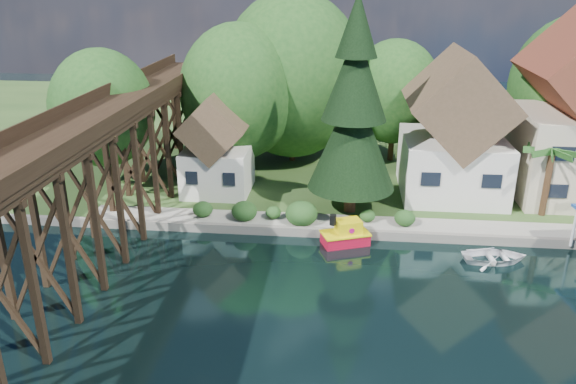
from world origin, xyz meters
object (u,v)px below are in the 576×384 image
(palm_tree, at_px, (552,153))
(boat_white_a, at_px, (495,255))
(shed, at_px, (217,150))
(conifer, at_px, (354,112))
(house_left, at_px, (455,135))
(tugboat, at_px, (346,235))
(trestle_bridge, at_px, (102,168))

(palm_tree, distance_m, boat_white_a, 9.29)
(shed, xyz_separation_m, conifer, (10.29, -2.98, 3.93))
(house_left, relative_size, palm_tree, 2.11)
(boat_white_a, bearing_deg, tugboat, 73.94)
(trestle_bridge, relative_size, shed, 5.63)
(house_left, bearing_deg, shed, -175.23)
(house_left, bearing_deg, trestle_bridge, -154.79)
(trestle_bridge, height_order, tugboat, trestle_bridge)
(house_left, distance_m, tugboat, 12.72)
(palm_tree, xyz_separation_m, tugboat, (-13.83, -5.05, -4.40))
(shed, bearing_deg, palm_tree, -5.55)
(house_left, relative_size, conifer, 0.73)
(conifer, height_order, boat_white_a, conifer)
(boat_white_a, bearing_deg, house_left, -0.29)
(house_left, bearing_deg, boat_white_a, -83.43)
(conifer, distance_m, boat_white_a, 12.95)
(shed, xyz_separation_m, tugboat, (10.05, -7.37, -3.17))
(conifer, height_order, tugboat, conifer)
(conifer, distance_m, palm_tree, 13.87)
(shed, distance_m, tugboat, 12.86)
(tugboat, bearing_deg, boat_white_a, -9.21)
(trestle_bridge, height_order, house_left, house_left)
(conifer, distance_m, tugboat, 8.35)
(palm_tree, bearing_deg, trestle_bridge, -166.37)
(conifer, bearing_deg, shed, 163.87)
(palm_tree, relative_size, tugboat, 1.52)
(conifer, xyz_separation_m, boat_white_a, (8.90, -5.87, -7.35))
(conifer, bearing_deg, palm_tree, 2.76)
(boat_white_a, bearing_deg, shed, 58.39)
(trestle_bridge, relative_size, house_left, 4.01)
(palm_tree, bearing_deg, boat_white_a, -125.72)
(conifer, bearing_deg, boat_white_a, -33.42)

